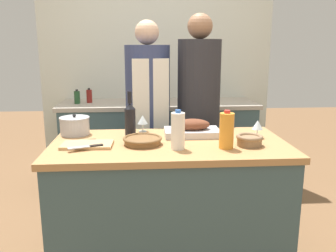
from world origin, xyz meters
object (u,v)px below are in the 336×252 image
object	(u,v)px
roasting_pan	(192,129)
wine_bottle_green	(130,119)
wicker_basket	(142,140)
knife_paring	(85,141)
wine_glass_right	(143,120)
mixing_bowl	(249,140)
milk_jug	(178,131)
stock_pot	(75,126)
person_cook_aproned	(148,113)
condiment_bottle_short	(89,96)
stand_mixer	(154,92)
condiment_bottle_tall	(77,97)
wine_glass_left	(258,125)
person_cook_guest	(198,110)
juice_jug	(227,131)
cutting_board	(87,145)
knife_chef	(87,147)

from	to	relation	value
roasting_pan	wine_bottle_green	distance (m)	0.42
wicker_basket	knife_paring	bearing A→B (deg)	164.05
roasting_pan	wine_glass_right	xyz separation A→B (m)	(-0.33, 0.14, 0.04)
mixing_bowl	milk_jug	distance (m)	0.45
stock_pot	knife_paring	world-z (taller)	stock_pot
mixing_bowl	person_cook_aproned	xyz separation A→B (m)	(-0.61, 0.86, 0.01)
condiment_bottle_short	stock_pot	bearing A→B (deg)	-86.81
roasting_pan	stand_mixer	xyz separation A→B (m)	(-0.22, 1.20, 0.10)
condiment_bottle_short	wicker_basket	bearing A→B (deg)	-70.30
stand_mixer	condiment_bottle_tall	world-z (taller)	stand_mixer
condiment_bottle_short	wine_glass_right	bearing A→B (deg)	-65.00
wicker_basket	knife_paring	xyz separation A→B (m)	(-0.37, 0.10, -0.02)
wine_glass_left	person_cook_aproned	size ratio (longest dim) A/B	0.07
wine_glass_left	knife_paring	world-z (taller)	wine_glass_left
milk_jug	knife_paring	bearing A→B (deg)	159.20
stock_pot	person_cook_aproned	world-z (taller)	person_cook_aproned
wine_glass_left	person_cook_guest	size ratio (longest dim) A/B	0.07
roasting_pan	stock_pot	xyz separation A→B (m)	(-0.80, 0.10, 0.02)
wine_glass_right	wine_glass_left	bearing A→B (deg)	-17.43
mixing_bowl	condiment_bottle_tall	size ratio (longest dim) A/B	1.14
roasting_pan	person_cook_guest	world-z (taller)	person_cook_guest
condiment_bottle_short	person_cook_guest	xyz separation A→B (m)	(1.00, -0.74, -0.02)
wine_glass_left	person_cook_aproned	xyz separation A→B (m)	(-0.71, 0.69, -0.04)
wine_glass_left	wine_glass_right	xyz separation A→B (m)	(-0.76, 0.24, -0.00)
wine_glass_left	wine_glass_right	world-z (taller)	wine_glass_left
wicker_basket	stand_mixer	bearing A→B (deg)	85.08
knife_paring	condiment_bottle_tall	xyz separation A→B (m)	(-0.27, 1.32, 0.09)
wine_glass_left	wine_glass_right	bearing A→B (deg)	162.57
juice_jug	condiment_bottle_short	distance (m)	1.90
milk_jug	condiment_bottle_tall	size ratio (longest dim) A/B	1.66
wine_glass_left	knife_paring	bearing A→B (deg)	179.70
cutting_board	wine_glass_right	world-z (taller)	wine_glass_right
milk_jug	knife_chef	size ratio (longest dim) A/B	1.16
cutting_board	condiment_bottle_tall	size ratio (longest dim) A/B	2.19
roasting_pan	knife_chef	distance (m)	0.73
cutting_board	milk_jug	size ratio (longest dim) A/B	1.32
wine_glass_left	cutting_board	bearing A→B (deg)	-174.16
stock_pot	condiment_bottle_short	world-z (taller)	condiment_bottle_short
juice_jug	wine_bottle_green	bearing A→B (deg)	151.41
wine_glass_left	roasting_pan	bearing A→B (deg)	167.54
mixing_bowl	person_cook_guest	distance (m)	0.84
wine_glass_left	condiment_bottle_tall	distance (m)	1.93
wicker_basket	condiment_bottle_short	bearing A→B (deg)	109.70
milk_jug	condiment_bottle_tall	bearing A→B (deg)	119.00
juice_jug	person_cook_aproned	bearing A→B (deg)	116.45
wine_glass_left	knife_chef	distance (m)	1.11
cutting_board	mixing_bowl	distance (m)	1.00
knife_chef	stock_pot	bearing A→B (deg)	109.42
wine_bottle_green	stock_pot	bearing A→B (deg)	166.66
roasting_pan	milk_jug	xyz separation A→B (m)	(-0.13, -0.31, 0.07)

